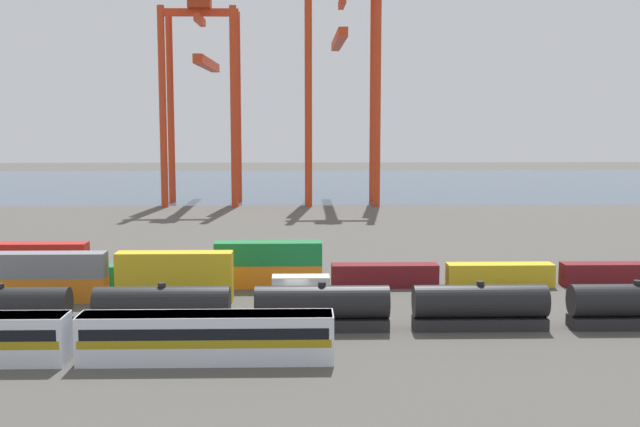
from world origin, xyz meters
The scene contains 19 objects.
ground_plane centered at (0.00, 40.00, 0.00)m, with size 420.00×420.00×0.00m, color #4C4944.
harbour_water centered at (0.00, 145.86, 0.00)m, with size 400.00×110.00×0.01m, color #384C60.
passenger_train centered at (-17.44, -19.52, 2.14)m, with size 40.91×3.14×3.90m.
freight_tank_row centered at (2.37, -10.22, 2.10)m, with size 69.79×2.96×4.42m.
shipping_container_1 centered at (-25.94, 1.57, 1.30)m, with size 12.10×2.44×2.60m, color orange.
shipping_container_2 centered at (-25.94, 1.57, 3.90)m, with size 12.10×2.44×2.60m, color slate.
shipping_container_3 centered at (-12.74, 1.57, 1.30)m, with size 12.10×2.44×2.60m, color gold.
shipping_container_4 centered at (-12.74, 1.57, 3.90)m, with size 12.10×2.44×2.60m, color gold.
shipping_container_5 centered at (0.46, 1.57, 1.30)m, with size 6.04×2.44×2.60m, color silver.
shipping_container_6 centered at (-29.56, 8.05, 1.30)m, with size 12.10×2.44×2.60m, color #1C4299.
shipping_container_7 centered at (-29.56, 8.05, 3.90)m, with size 12.10×2.44×2.60m, color #AD211C.
shipping_container_8 centered at (-16.38, 8.05, 1.30)m, with size 12.10×2.44×2.60m, color #197538.
shipping_container_9 centered at (-3.19, 8.05, 1.30)m, with size 12.10×2.44×2.60m, color orange.
shipping_container_10 centered at (-3.19, 8.05, 3.90)m, with size 12.10×2.44×2.60m, color #197538.
shipping_container_11 centered at (10.00, 8.05, 1.30)m, with size 12.10×2.44×2.60m, color maroon.
shipping_container_12 centered at (23.19, 8.05, 1.30)m, with size 12.10×2.44×2.60m, color gold.
shipping_container_13 centered at (36.37, 8.05, 1.30)m, with size 12.10×2.44×2.60m, color maroon.
gantry_crane_west centered at (-20.92, 96.82, 27.15)m, with size 16.50×36.90×45.20m.
gantry_crane_central centered at (9.51, 97.00, 29.87)m, with size 16.15×38.74×48.93m.
Camera 1 is at (0.43, -81.04, 19.36)m, focal length 44.90 mm.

